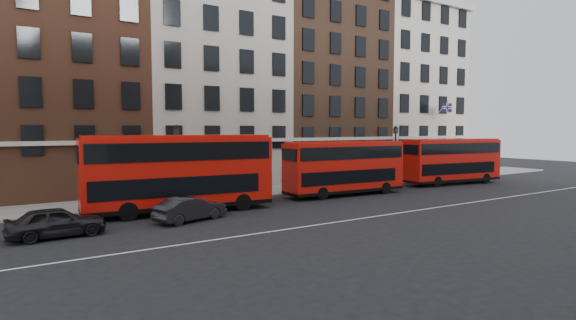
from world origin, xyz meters
TOP-DOWN VIEW (x-y plane):
  - ground at (0.00, 0.00)m, footprint 120.00×120.00m
  - pavement at (0.00, 10.50)m, footprint 80.00×5.00m
  - kerb at (0.00, 8.00)m, footprint 80.00×0.30m
  - road_centre_line at (0.00, -2.00)m, footprint 70.00×0.12m
  - building_terrace at (-0.31, 17.88)m, footprint 64.00×11.95m
  - bus_b at (-7.05, 5.54)m, footprint 11.60×3.75m
  - bus_c at (6.19, 5.54)m, footprint 10.11×2.94m
  - bus_d at (19.25, 5.54)m, footprint 10.30×3.66m
  - car_rear at (-14.15, 2.53)m, footprint 4.44×1.96m
  - car_front at (-7.41, 2.73)m, footprint 4.44×2.60m
  - lamp_post_left at (-6.09, 8.67)m, footprint 0.44×0.44m
  - lamp_post_right at (15.26, 8.86)m, footprint 0.44×0.44m
  - traffic_light at (25.52, 8.21)m, footprint 0.25×0.45m
  - iron_railings at (0.00, 12.70)m, footprint 6.60×0.06m

SIDE VIEW (x-z plane):
  - ground at x=0.00m, z-range 0.00..0.00m
  - road_centre_line at x=0.00m, z-range 0.00..0.01m
  - pavement at x=0.00m, z-range 0.00..0.15m
  - kerb at x=0.00m, z-range 0.00..0.16m
  - iron_railings at x=0.00m, z-range 0.15..1.15m
  - car_front at x=-7.41m, z-range 0.00..1.38m
  - car_rear at x=-14.15m, z-range 0.00..1.49m
  - bus_c at x=6.19m, z-range 0.15..4.35m
  - bus_d at x=19.25m, z-range 0.15..4.39m
  - traffic_light at x=25.52m, z-range 0.81..4.08m
  - bus_b at x=-7.05m, z-range 0.17..4.96m
  - lamp_post_left at x=-6.09m, z-range 0.42..5.74m
  - lamp_post_right at x=15.26m, z-range 0.42..5.74m
  - building_terrace at x=-0.31m, z-range -0.76..21.24m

